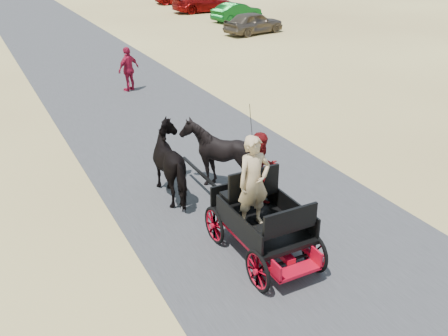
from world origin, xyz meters
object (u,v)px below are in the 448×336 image
horse_left (175,163)px  car_a (254,23)px  horse_right (217,154)px  car_c (203,3)px  carriage (262,238)px  pedestrian (129,69)px  car_b (237,12)px

horse_left → car_a: horse_left is taller
horse_left → horse_right: bearing=-180.0°
horse_left → car_c: bearing=-116.9°
car_a → car_c: size_ratio=0.81×
carriage → horse_left: bearing=100.4°
horse_right → carriage: bearing=79.6°
horse_left → car_a: 20.53m
car_a → pedestrian: bearing=116.6°
pedestrian → car_c: 20.53m
horse_left → horse_right: 1.10m
horse_right → horse_left: bearing=0.0°
horse_right → car_c: size_ratio=0.36×
carriage → car_b: 27.32m
car_c → pedestrian: bearing=146.9°
horse_right → car_b: size_ratio=0.46×
pedestrian → car_a: pedestrian is taller
pedestrian → car_c: (11.40, 17.07, -0.17)m
car_a → horse_left: bearing=133.5°
carriage → car_a: car_a is taller
pedestrian → horse_left: bearing=53.4°
horse_left → car_b: (13.39, 21.12, -0.24)m
horse_right → car_c: (12.01, 25.86, -0.16)m
car_c → horse_left: bearing=153.8°
car_b → carriage: bearing=138.5°
car_b → car_c: (-0.28, 4.74, 0.08)m
carriage → car_c: 31.48m
car_a → car_b: size_ratio=1.04×
pedestrian → car_c: size_ratio=0.36×
car_c → car_a: bearing=174.1°
horse_right → car_b: (12.29, 21.12, -0.24)m
horse_left → car_a: bearing=-126.0°
carriage → car_a: (11.50, 19.62, 0.30)m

